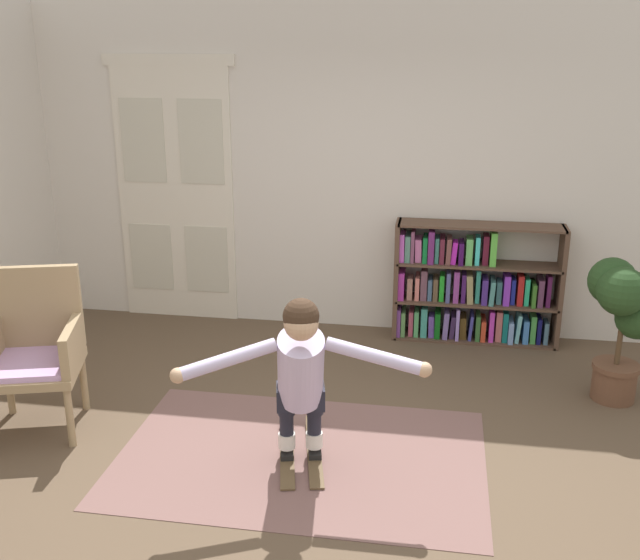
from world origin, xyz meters
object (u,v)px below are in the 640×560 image
object	(u,v)px
bookshelf	(469,289)
wicker_chair	(34,347)
person_skier	(301,368)
potted_plant	(621,308)
skis_pair	(301,451)

from	to	relation	value
bookshelf	wicker_chair	world-z (taller)	wicker_chair
bookshelf	person_skier	xyz separation A→B (m)	(-1.06, -2.34, 0.23)
wicker_chair	potted_plant	size ratio (longest dim) A/B	1.03
potted_plant	person_skier	size ratio (longest dim) A/B	0.73
wicker_chair	skis_pair	size ratio (longest dim) A/B	1.32
bookshelf	person_skier	distance (m)	2.58
bookshelf	potted_plant	world-z (taller)	potted_plant
person_skier	skis_pair	bearing A→B (deg)	102.60
bookshelf	person_skier	bearing A→B (deg)	-114.36
potted_plant	person_skier	world-z (taller)	person_skier
wicker_chair	skis_pair	xyz separation A→B (m)	(1.87, -0.11, -0.56)
bookshelf	wicker_chair	distance (m)	3.61
skis_pair	person_skier	world-z (taller)	person_skier
bookshelf	potted_plant	bearing A→B (deg)	-42.75
potted_plant	person_skier	xyz separation A→B (m)	(-2.11, -1.37, -0.01)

